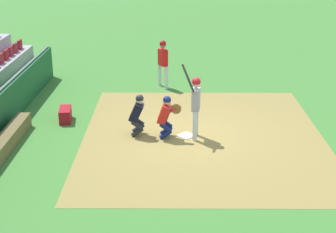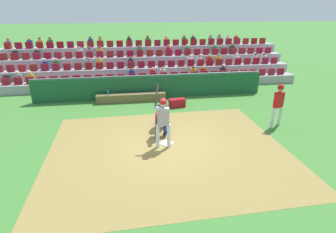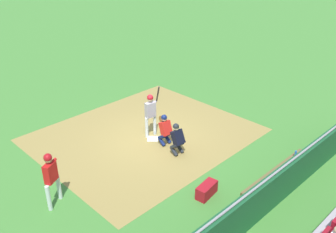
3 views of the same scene
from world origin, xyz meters
TOP-DOWN VIEW (x-y plane):
  - ground_plane at (0.00, 0.00)m, footprint 160.00×160.00m
  - infield_dirt_patch at (0.00, 0.50)m, footprint 8.52×7.29m
  - home_plate_marker at (0.00, 0.00)m, footprint 0.62×0.62m
  - batter_at_plate at (0.15, 0.25)m, footprint 0.58×0.58m
  - catcher_crouching at (0.12, -0.60)m, footprint 0.47×0.72m
  - home_plate_umpire at (-0.05, -1.46)m, footprint 0.47×0.47m
  - dugout_wall at (0.00, -5.62)m, footprint 12.58×0.24m
  - dugout_bench at (1.13, -5.07)m, footprint 3.69×0.40m
  - water_bottle_on_bench at (2.31, -5.04)m, footprint 0.07×0.07m
  - equipment_duffel_bag at (-1.15, -3.88)m, footprint 0.85×0.48m
  - on_deck_batter at (-4.86, -0.87)m, footprint 0.67×0.45m

SIDE VIEW (x-z plane):
  - ground_plane at x=0.00m, z-range 0.00..0.00m
  - infield_dirt_patch at x=0.00m, z-range 0.00..0.01m
  - home_plate_marker at x=0.00m, z-range 0.01..0.02m
  - equipment_duffel_bag at x=-1.15m, z-range 0.00..0.43m
  - dugout_bench at x=1.13m, z-range 0.00..0.44m
  - water_bottle_on_bench at x=2.31m, z-range 0.44..0.70m
  - dugout_wall at x=0.00m, z-range -0.03..1.28m
  - home_plate_umpire at x=-0.05m, z-range 0.06..1.34m
  - catcher_crouching at x=0.12m, z-range 0.07..1.38m
  - on_deck_batter at x=-4.86m, z-range 0.21..2.06m
  - batter_at_plate at x=0.15m, z-range 0.03..2.32m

